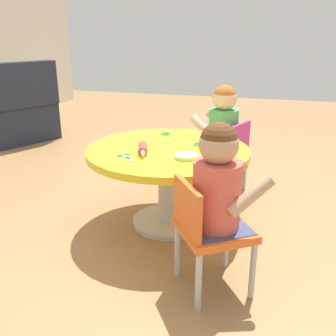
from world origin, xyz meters
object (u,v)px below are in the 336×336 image
Objects in this scene: craft_table at (168,166)px; seated_child_right at (223,121)px; child_chair_left at (208,229)px; rolling_pin at (143,148)px; seated_child_left at (218,181)px; child_chair_right at (226,153)px; armchair_dark at (16,112)px; craft_scissors at (125,157)px.

seated_child_right is at bearing -20.07° from craft_table.
craft_table is 1.78× the size of child_chair_left.
seated_child_left is at bearing -129.81° from rolling_pin.
seated_child_left is 0.95× the size of child_chair_right.
child_chair_left and child_chair_right have the same top height.
armchair_dark is (1.99, 2.50, 0.00)m from child_chair_left.
seated_child_left is 3.22m from armchair_dark.
seated_child_left reaches higher than craft_scissors.
armchair_dark reaches higher than craft_scissors.
craft_table is 1.78× the size of child_chair_right.
armchair_dark is (0.82, 2.38, -0.22)m from seated_child_right.
child_chair_right is at bearing -27.77° from craft_scissors.
seated_child_left reaches higher than child_chair_right.
seated_child_right is at bearing -25.34° from craft_scissors.
rolling_pin is 0.12m from craft_scissors.
child_chair_left is 1.05× the size of seated_child_left.
seated_child_left is 0.64m from rolling_pin.
seated_child_right is 3.86× the size of craft_scissors.
armchair_dark is at bearing 71.05° from child_chair_right.
armchair_dark is at bearing 56.36° from craft_table.
craft_scissors is (-1.66, -1.98, 0.19)m from armchair_dark.
child_chair_left is 4.05× the size of craft_scissors.
craft_scissors is (-0.84, 0.40, -0.04)m from seated_child_right.
child_chair_right is at bearing -110.52° from seated_child_right.
rolling_pin is (-0.12, 0.11, 0.13)m from craft_table.
craft_scissors is at bearing 154.66° from seated_child_right.
rolling_pin is (-1.56, -2.04, 0.21)m from armchair_dark.
seated_child_right is at bearing -108.93° from armchair_dark.
craft_table is 7.21× the size of craft_scissors.
rolling_pin is at bearing -31.26° from craft_scissors.
seated_child_left is 2.29× the size of rolling_pin.
armchair_dark reaches higher than child_chair_right.
child_chair_right is 2.40× the size of rolling_pin.
craft_scissors is at bearing -130.00° from armchair_dark.
armchair_dark reaches higher than rolling_pin.
armchair_dark reaches higher than seated_child_left.
armchair_dark is (0.83, 2.42, 0.00)m from child_chair_right.
child_chair_left is 0.65m from craft_scissors.
seated_child_right is at bearing 6.03° from child_chair_left.
child_chair_left reaches higher than craft_table.
craft_scissors is (-0.83, 0.44, 0.19)m from child_chair_right.
seated_child_right is (1.17, 0.12, 0.23)m from child_chair_left.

